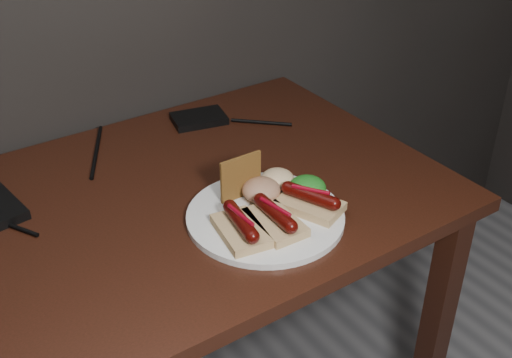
{
  "coord_description": "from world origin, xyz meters",
  "views": [
    {
      "loc": [
        -0.25,
        0.45,
        1.42
      ],
      "look_at": [
        0.29,
        1.25,
        0.82
      ],
      "focal_mm": 45.0,
      "sensor_mm": 36.0,
      "label": 1
    }
  ],
  "objects": [
    {
      "name": "coleslaw_mound",
      "position": [
        0.36,
        1.28,
        0.78
      ],
      "size": [
        0.06,
        0.06,
        0.04
      ],
      "primitive_type": "ellipsoid",
      "color": "beige",
      "rests_on": "plate"
    },
    {
      "name": "hard_drive",
      "position": [
        0.38,
        1.63,
        0.76
      ],
      "size": [
        0.13,
        0.11,
        0.02
      ],
      "primitive_type": "cube",
      "rotation": [
        0.0,
        0.0,
        -0.22
      ],
      "color": "black",
      "rests_on": "desk"
    },
    {
      "name": "plate",
      "position": [
        0.29,
        1.22,
        0.76
      ],
      "size": [
        0.36,
        0.36,
        0.01
      ],
      "primitive_type": "cylinder",
      "rotation": [
        0.0,
        0.0,
        0.34
      ],
      "color": "white",
      "rests_on": "desk"
    },
    {
      "name": "crispbread",
      "position": [
        0.28,
        1.3,
        0.8
      ],
      "size": [
        0.08,
        0.01,
        0.08
      ],
      "primitive_type": "cube",
      "color": "#956128",
      "rests_on": "plate"
    },
    {
      "name": "bread_sausage_right",
      "position": [
        0.36,
        1.19,
        0.78
      ],
      "size": [
        0.11,
        0.13,
        0.04
      ],
      "color": "#D9C27F",
      "rests_on": "plate"
    },
    {
      "name": "bread_sausage_left",
      "position": [
        0.22,
        1.2,
        0.78
      ],
      "size": [
        0.09,
        0.12,
        0.04
      ],
      "color": "#D9C27F",
      "rests_on": "plate"
    },
    {
      "name": "bread_sausage_center",
      "position": [
        0.28,
        1.18,
        0.78
      ],
      "size": [
        0.07,
        0.12,
        0.04
      ],
      "color": "#D9C27F",
      "rests_on": "plate"
    },
    {
      "name": "desk",
      "position": [
        0.0,
        1.38,
        0.66
      ],
      "size": [
        1.4,
        0.7,
        0.75
      ],
      "color": "#36150D",
      "rests_on": "ground"
    },
    {
      "name": "salsa_mound",
      "position": [
        0.31,
        1.27,
        0.78
      ],
      "size": [
        0.07,
        0.07,
        0.04
      ],
      "primitive_type": "ellipsoid",
      "color": "maroon",
      "rests_on": "plate"
    },
    {
      "name": "desk_cables",
      "position": [
        -0.04,
        1.54,
        0.75
      ],
      "size": [
        1.1,
        0.33,
        0.01
      ],
      "color": "black",
      "rests_on": "desk"
    },
    {
      "name": "salad_greens",
      "position": [
        0.39,
        1.23,
        0.78
      ],
      "size": [
        0.07,
        0.07,
        0.04
      ],
      "primitive_type": "ellipsoid",
      "color": "#165511",
      "rests_on": "plate"
    }
  ]
}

